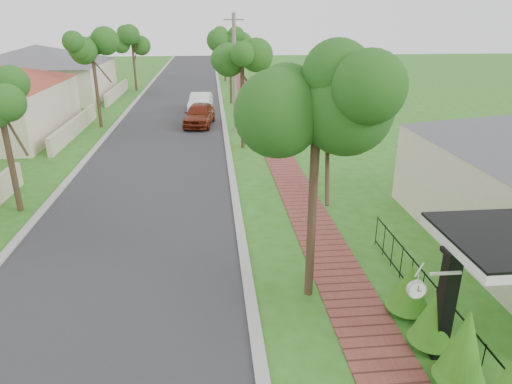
{
  "coord_description": "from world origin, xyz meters",
  "views": [
    {
      "loc": [
        -0.18,
        -8.61,
        6.86
      ],
      "look_at": [
        1.17,
        5.2,
        1.5
      ],
      "focal_mm": 32.0,
      "sensor_mm": 36.0,
      "label": 1
    }
  ],
  "objects_px": {
    "parked_car_white": "(200,103)",
    "near_tree": "(317,108)",
    "parked_car_red": "(199,115)",
    "utility_pole": "(235,73)",
    "station_clock": "(419,288)",
    "porch_post": "(445,309)"
  },
  "relations": [
    {
      "from": "parked_car_white",
      "to": "near_tree",
      "type": "height_order",
      "value": "near_tree"
    },
    {
      "from": "near_tree",
      "to": "parked_car_red",
      "type": "bearing_deg",
      "value": 98.97
    },
    {
      "from": "porch_post",
      "to": "near_tree",
      "type": "xyz_separation_m",
      "value": [
        -2.35,
        2.5,
        3.8
      ]
    },
    {
      "from": "porch_post",
      "to": "parked_car_red",
      "type": "relative_size",
      "value": 0.58
    },
    {
      "from": "station_clock",
      "to": "parked_car_white",
      "type": "bearing_deg",
      "value": 99.62
    },
    {
      "from": "porch_post",
      "to": "parked_car_white",
      "type": "distance_m",
      "value": 27.86
    },
    {
      "from": "parked_car_red",
      "to": "station_clock",
      "type": "relative_size",
      "value": 4.15
    },
    {
      "from": "parked_car_red",
      "to": "parked_car_white",
      "type": "xyz_separation_m",
      "value": [
        0.0,
        4.53,
        -0.03
      ]
    },
    {
      "from": "parked_car_white",
      "to": "utility_pole",
      "type": "bearing_deg",
      "value": -64.58
    },
    {
      "from": "porch_post",
      "to": "station_clock",
      "type": "relative_size",
      "value": 2.41
    },
    {
      "from": "near_tree",
      "to": "utility_pole",
      "type": "bearing_deg",
      "value": 92.77
    },
    {
      "from": "parked_car_red",
      "to": "utility_pole",
      "type": "distance_m",
      "value": 4.07
    },
    {
      "from": "utility_pole",
      "to": "station_clock",
      "type": "xyz_separation_m",
      "value": [
        2.39,
        -21.4,
        -1.64
      ]
    },
    {
      "from": "near_tree",
      "to": "parked_car_white",
      "type": "bearing_deg",
      "value": 97.35
    },
    {
      "from": "porch_post",
      "to": "utility_pole",
      "type": "xyz_separation_m",
      "value": [
        -3.25,
        21.0,
        2.47
      ]
    },
    {
      "from": "parked_car_white",
      "to": "near_tree",
      "type": "distance_m",
      "value": 25.36
    },
    {
      "from": "station_clock",
      "to": "near_tree",
      "type": "bearing_deg",
      "value": 117.3
    },
    {
      "from": "porch_post",
      "to": "station_clock",
      "type": "distance_m",
      "value": 1.26
    },
    {
      "from": "near_tree",
      "to": "station_clock",
      "type": "relative_size",
      "value": 5.9
    },
    {
      "from": "porch_post",
      "to": "near_tree",
      "type": "relative_size",
      "value": 0.41
    },
    {
      "from": "porch_post",
      "to": "utility_pole",
      "type": "relative_size",
      "value": 0.36
    },
    {
      "from": "parked_car_red",
      "to": "near_tree",
      "type": "xyz_separation_m",
      "value": [
        3.2,
        -20.26,
        4.18
      ]
    }
  ]
}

